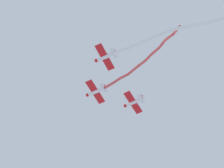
% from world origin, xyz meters
% --- Properties ---
extents(airplane_lead, '(7.31, 5.96, 1.91)m').
position_xyz_m(airplane_lead, '(0.75, -2.51, 83.80)').
color(airplane_lead, white).
extents(smoke_trail_lead, '(17.92, 16.92, 3.59)m').
position_xyz_m(smoke_trail_lead, '(-8.93, -13.44, 84.99)').
color(smoke_trail_lead, '#DB4C4C').
extents(airplane_left_wing, '(7.37, 5.91, 1.91)m').
position_xyz_m(airplane_left_wing, '(-9.53, -4.02, 83.80)').
color(airplane_left_wing, white).
extents(smoke_trail_left_wing, '(12.70, 23.68, 2.53)m').
position_xyz_m(smoke_trail_left_wing, '(-17.24, -17.70, 83.17)').
color(smoke_trail_left_wing, white).
extents(airplane_right_wing, '(7.22, 6.05, 1.91)m').
position_xyz_m(airplane_right_wing, '(3.33, -12.57, 84.10)').
color(airplane_right_wing, white).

